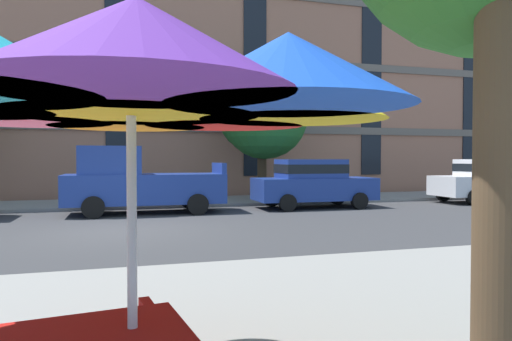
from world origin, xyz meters
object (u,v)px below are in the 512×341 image
sedan_blue (313,182)px  sedan_white (487,179)px  pickup_blue (138,182)px  street_tree_middle (259,112)px  patio_umbrella (131,84)px

sedan_blue → sedan_white: (7.77, 0.00, 0.00)m
pickup_blue → sedan_blue: (6.21, -0.00, -0.08)m
pickup_blue → street_tree_middle: bearing=29.7°
pickup_blue → sedan_blue: 6.21m
sedan_white → pickup_blue: bearing=180.0°
sedan_white → street_tree_middle: 9.81m
street_tree_middle → patio_umbrella: (-5.49, -15.56, -1.49)m
sedan_white → street_tree_middle: (-8.96, 2.86, 2.78)m
sedan_white → patio_umbrella: (-14.45, -12.70, 1.30)m
sedan_blue → street_tree_middle: (-1.19, 2.86, 2.78)m
pickup_blue → sedan_white: 13.98m
sedan_white → street_tree_middle: street_tree_middle is taller
sedan_white → sedan_blue: bearing=180.0°
pickup_blue → patio_umbrella: 12.77m
sedan_white → patio_umbrella: 19.28m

